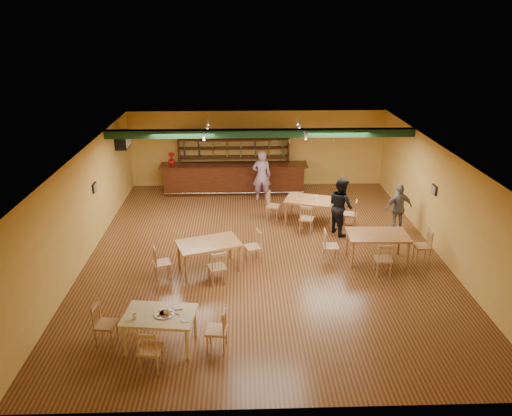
{
  "coord_description": "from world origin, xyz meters",
  "views": [
    {
      "loc": [
        -0.64,
        -12.51,
        6.43
      ],
      "look_at": [
        -0.22,
        0.6,
        1.15
      ],
      "focal_mm": 33.79,
      "sensor_mm": 36.0,
      "label": 1
    }
  ],
  "objects_px": {
    "dining_table_d": "(376,248)",
    "patron_bar": "(262,176)",
    "bar_counter": "(234,178)",
    "dining_table_b": "(311,211)",
    "near_table": "(161,330)",
    "patron_right_a": "(341,206)",
    "dining_table_c": "(209,256)"
  },
  "relations": [
    {
      "from": "patron_bar",
      "to": "near_table",
      "type": "bearing_deg",
      "value": 76.08
    },
    {
      "from": "dining_table_b",
      "to": "bar_counter",
      "type": "bearing_deg",
      "value": 148.21
    },
    {
      "from": "patron_bar",
      "to": "patron_right_a",
      "type": "relative_size",
      "value": 1.02
    },
    {
      "from": "bar_counter",
      "to": "patron_right_a",
      "type": "xyz_separation_m",
      "value": [
        3.36,
        -3.86,
        0.35
      ]
    },
    {
      "from": "bar_counter",
      "to": "dining_table_d",
      "type": "bearing_deg",
      "value": -55.16
    },
    {
      "from": "bar_counter",
      "to": "patron_right_a",
      "type": "height_order",
      "value": "patron_right_a"
    },
    {
      "from": "dining_table_c",
      "to": "near_table",
      "type": "distance_m",
      "value": 3.3
    },
    {
      "from": "bar_counter",
      "to": "patron_bar",
      "type": "height_order",
      "value": "patron_bar"
    },
    {
      "from": "dining_table_d",
      "to": "patron_right_a",
      "type": "xyz_separation_m",
      "value": [
        -0.66,
        1.92,
        0.5
      ]
    },
    {
      "from": "near_table",
      "to": "patron_right_a",
      "type": "relative_size",
      "value": 0.79
    },
    {
      "from": "near_table",
      "to": "patron_bar",
      "type": "height_order",
      "value": "patron_bar"
    },
    {
      "from": "dining_table_d",
      "to": "dining_table_b",
      "type": "bearing_deg",
      "value": 120.02
    },
    {
      "from": "near_table",
      "to": "dining_table_c",
      "type": "bearing_deg",
      "value": 82.37
    },
    {
      "from": "bar_counter",
      "to": "patron_bar",
      "type": "distance_m",
      "value": 1.37
    },
    {
      "from": "dining_table_b",
      "to": "dining_table_d",
      "type": "bearing_deg",
      "value": -43.52
    },
    {
      "from": "dining_table_d",
      "to": "patron_bar",
      "type": "height_order",
      "value": "patron_bar"
    },
    {
      "from": "dining_table_b",
      "to": "patron_bar",
      "type": "relative_size",
      "value": 0.89
    },
    {
      "from": "dining_table_d",
      "to": "patron_right_a",
      "type": "bearing_deg",
      "value": 110.76
    },
    {
      "from": "dining_table_d",
      "to": "patron_bar",
      "type": "bearing_deg",
      "value": 122.94
    },
    {
      "from": "dining_table_c",
      "to": "near_table",
      "type": "height_order",
      "value": "dining_table_c"
    },
    {
      "from": "dining_table_d",
      "to": "patron_right_a",
      "type": "distance_m",
      "value": 2.09
    },
    {
      "from": "dining_table_b",
      "to": "near_table",
      "type": "xyz_separation_m",
      "value": [
        -3.98,
        -6.28,
        -0.03
      ]
    },
    {
      "from": "bar_counter",
      "to": "dining_table_b",
      "type": "height_order",
      "value": "bar_counter"
    },
    {
      "from": "dining_table_b",
      "to": "patron_right_a",
      "type": "height_order",
      "value": "patron_right_a"
    },
    {
      "from": "dining_table_d",
      "to": "patron_bar",
      "type": "xyz_separation_m",
      "value": [
        -2.99,
        4.95,
        0.52
      ]
    },
    {
      "from": "near_table",
      "to": "patron_bar",
      "type": "xyz_separation_m",
      "value": [
        2.45,
        8.51,
        0.55
      ]
    },
    {
      "from": "patron_right_a",
      "to": "bar_counter",
      "type": "bearing_deg",
      "value": 17.62
    },
    {
      "from": "dining_table_b",
      "to": "patron_right_a",
      "type": "bearing_deg",
      "value": -26.74
    },
    {
      "from": "patron_bar",
      "to": "bar_counter",
      "type": "bearing_deg",
      "value": -36.62
    },
    {
      "from": "dining_table_d",
      "to": "near_table",
      "type": "xyz_separation_m",
      "value": [
        -5.44,
        -3.56,
        -0.03
      ]
    },
    {
      "from": "dining_table_c",
      "to": "patron_right_a",
      "type": "xyz_separation_m",
      "value": [
        3.97,
        2.28,
        0.5
      ]
    },
    {
      "from": "dining_table_b",
      "to": "near_table",
      "type": "relative_size",
      "value": 1.15
    }
  ]
}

